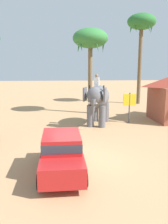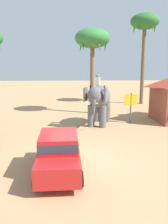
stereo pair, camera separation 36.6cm
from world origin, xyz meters
name	(u,v)px [view 1 (the left image)]	position (x,y,z in m)	size (l,w,h in m)	color
ground_plane	(80,163)	(0.00, 0.00, 0.00)	(120.00, 120.00, 0.00)	tan
car_sedan_foreground	(62,152)	(-0.83, -0.92, 0.93)	(1.93, 4.13, 1.70)	red
elephant_with_mahout	(98,99)	(1.88, 7.23, 1.99)	(2.59, 4.02, 3.88)	slate
palm_tree_behind_elephant	(141,25)	(8.15, 16.97, 8.90)	(3.20, 3.20, 10.20)	brown
palm_tree_near_hut	(90,41)	(1.80, 11.82, 6.69)	(3.20, 3.20, 7.81)	brown
signboard_yellow	(130,102)	(4.45, 7.62, 1.69)	(1.00, 0.10, 2.40)	#4C4C51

